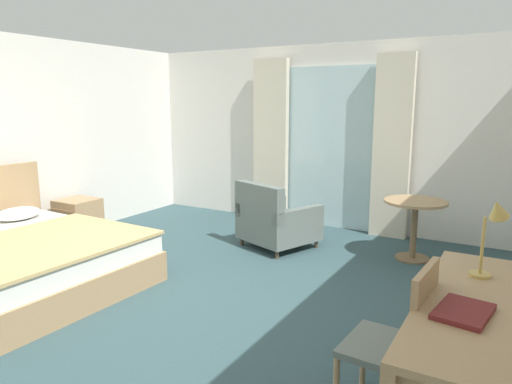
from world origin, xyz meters
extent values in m
cube|color=#334C51|center=(0.00, 0.00, -0.05)|extent=(6.12, 6.95, 0.10)
cube|color=silver|center=(0.00, 3.21, 1.27)|extent=(5.72, 0.12, 2.53)
cube|color=silver|center=(0.13, 3.13, 1.11)|extent=(1.32, 0.02, 2.23)
cube|color=beige|center=(-0.75, 3.03, 1.18)|extent=(0.53, 0.10, 2.36)
cube|color=beige|center=(1.01, 3.03, 1.18)|extent=(0.48, 0.10, 2.36)
cube|color=tan|center=(-1.55, -0.44, 0.15)|extent=(2.11, 1.79, 0.29)
cube|color=white|center=(-1.55, -0.44, 0.39)|extent=(2.05, 1.74, 0.19)
cube|color=tan|center=(-1.22, -0.45, 0.50)|extent=(1.42, 1.75, 0.03)
ellipsoid|color=white|center=(-2.28, 0.00, 0.55)|extent=(0.38, 0.51, 0.13)
cube|color=tan|center=(-2.42, 0.90, 0.26)|extent=(0.46, 0.45, 0.53)
cube|color=#8F704E|center=(-2.42, 0.67, 0.37)|extent=(0.39, 0.01, 0.13)
cube|color=tan|center=(2.38, -0.56, 0.75)|extent=(0.57, 1.59, 0.04)
cube|color=tan|center=(2.38, -0.56, 0.70)|extent=(0.52, 1.51, 0.08)
cube|color=tan|center=(2.12, 0.21, 0.37)|extent=(0.06, 0.06, 0.74)
cube|color=slate|center=(1.93, -0.59, 0.42)|extent=(0.45, 0.48, 0.04)
cube|color=tan|center=(2.12, -0.61, 0.68)|extent=(0.06, 0.43, 0.49)
cylinder|color=tan|center=(1.75, -0.38, 0.20)|extent=(0.04, 0.04, 0.40)
cylinder|color=tan|center=(2.13, -0.40, 0.20)|extent=(0.04, 0.04, 0.40)
cylinder|color=tan|center=(2.34, -0.15, 0.78)|extent=(0.12, 0.12, 0.02)
cylinder|color=tan|center=(2.34, -0.15, 0.95)|extent=(0.02, 0.02, 0.34)
cone|color=tan|center=(2.40, -0.06, 1.15)|extent=(0.14, 0.14, 0.16)
cube|color=maroon|center=(2.32, -0.74, 0.78)|extent=(0.27, 0.35, 0.03)
cube|color=slate|center=(-0.03, 1.92, 0.24)|extent=(0.99, 0.99, 0.28)
cube|color=slate|center=(-0.14, 1.62, 0.60)|extent=(0.77, 0.38, 0.44)
cube|color=slate|center=(0.28, 1.80, 0.46)|extent=(0.36, 0.75, 0.16)
cube|color=slate|center=(-0.35, 2.04, 0.46)|extent=(0.36, 0.75, 0.16)
cylinder|color=#4C3D2D|center=(0.39, 2.11, 0.05)|extent=(0.04, 0.04, 0.10)
cylinder|color=#4C3D2D|center=(-0.22, 2.33, 0.05)|extent=(0.04, 0.04, 0.10)
cylinder|color=#4C3D2D|center=(0.16, 1.50, 0.05)|extent=(0.04, 0.04, 0.10)
cylinder|color=#4C3D2D|center=(-0.45, 1.73, 0.05)|extent=(0.04, 0.04, 0.10)
cylinder|color=tan|center=(1.50, 2.26, 0.67)|extent=(0.68, 0.68, 0.03)
cylinder|color=brown|center=(1.50, 2.26, 0.33)|extent=(0.07, 0.07, 0.65)
cylinder|color=brown|center=(1.50, 2.26, 0.01)|extent=(0.38, 0.38, 0.02)
camera|label=1|loc=(2.51, -3.02, 1.77)|focal=32.89mm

